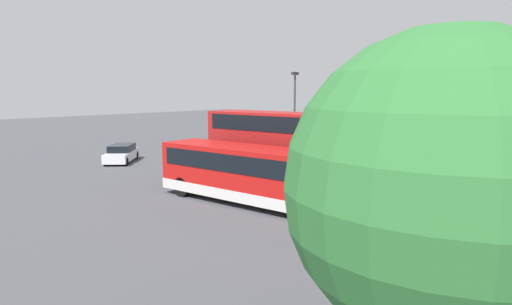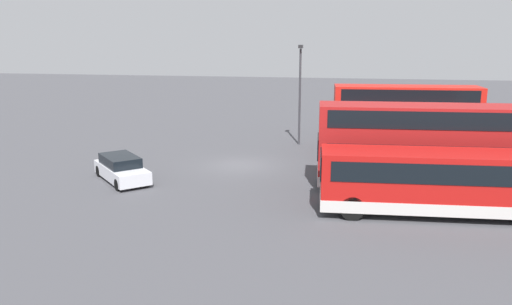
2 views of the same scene
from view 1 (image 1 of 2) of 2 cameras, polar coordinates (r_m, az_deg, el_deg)
ground_plane at (r=35.00m, az=-5.85°, el=-1.38°), size 140.00×140.00×0.00m
bus_double_decker_near_end at (r=33.90m, az=15.46°, el=2.22°), size 3.24×10.38×4.55m
bus_single_deck_second at (r=30.86m, az=13.75°, el=0.17°), size 3.23×10.74×2.95m
bus_single_deck_third at (r=27.86m, az=10.12°, el=-0.58°), size 2.82×10.49×2.95m
bus_double_decker_fourth at (r=24.93m, az=5.20°, el=0.40°), size 3.30×11.69×4.55m
bus_single_deck_fifth at (r=21.87m, az=0.15°, el=-2.87°), size 3.33×11.83×2.95m
box_truck_blue at (r=39.42m, az=21.86°, el=1.65°), size 2.69×7.56×3.20m
car_hatchback_silver at (r=36.87m, az=-17.41°, el=-0.13°), size 4.54×4.45×1.43m
lamp_post_tall at (r=37.80m, az=5.15°, el=5.99°), size 0.70×0.30×7.39m
tree_midright at (r=7.48m, az=23.68°, el=-4.45°), size 5.14×5.14×6.87m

